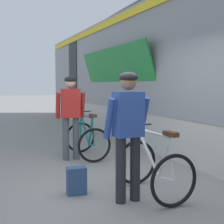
{
  "coord_description": "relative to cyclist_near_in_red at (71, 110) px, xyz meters",
  "views": [
    {
      "loc": [
        -1.89,
        -4.21,
        1.61
      ],
      "look_at": [
        0.52,
        1.39,
        1.05
      ],
      "focal_mm": 49.76,
      "sensor_mm": 36.0,
      "label": 1
    }
  ],
  "objects": [
    {
      "name": "cyclist_near_in_red",
      "position": [
        0.0,
        0.0,
        0.0
      ],
      "size": [
        0.64,
        0.36,
        1.76
      ],
      "color": "#4C515B",
      "rests_on": "ground"
    },
    {
      "name": "bicycle_near_teal",
      "position": [
        0.38,
        0.07,
        -0.65
      ],
      "size": [
        0.73,
        1.08,
        0.99
      ],
      "color": "black",
      "rests_on": "ground"
    },
    {
      "name": "cyclist_far_in_blue",
      "position": [
        0.06,
        -2.59,
        0.0
      ],
      "size": [
        0.62,
        0.32,
        1.76
      ],
      "color": "#232328",
      "rests_on": "ground"
    },
    {
      "name": "backpack_on_platform",
      "position": [
        -0.5,
        -2.05,
        -0.85
      ],
      "size": [
        0.3,
        0.21,
        0.4
      ],
      "primitive_type": "cube",
      "rotation": [
        0.0,
        0.0,
        -0.12
      ],
      "color": "navy",
      "rests_on": "ground"
    },
    {
      "name": "ground_plane",
      "position": [
        0.12,
        -2.08,
        -1.05
      ],
      "size": [
        80.0,
        80.0,
        0.0
      ],
      "primitive_type": "plane",
      "color": "gray"
    },
    {
      "name": "bicycle_far_white",
      "position": [
        0.51,
        -2.52,
        -0.65
      ],
      "size": [
        0.72,
        1.08,
        0.99
      ],
      "color": "black",
      "rests_on": "ground"
    }
  ]
}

